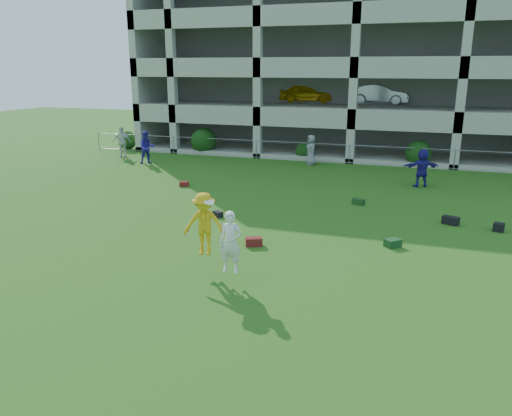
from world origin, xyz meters
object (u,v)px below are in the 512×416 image
(bystander_b, at_px, (122,142))
(frisbee_contest, at_px, (210,228))
(parking_garage, at_px, (370,63))
(bystander_d, at_px, (422,168))
(crate_d, at_px, (499,227))
(bystander_a, at_px, (147,148))
(bystander_c, at_px, (311,150))

(bystander_b, height_order, frisbee_contest, frisbee_contest)
(parking_garage, bearing_deg, bystander_b, -142.81)
(frisbee_contest, distance_m, parking_garage, 27.47)
(bystander_d, distance_m, crate_d, 7.07)
(bystander_d, bearing_deg, crate_d, 91.52)
(bystander_d, bearing_deg, bystander_a, -26.05)
(bystander_a, height_order, bystander_d, bystander_a)
(bystander_c, bearing_deg, bystander_d, 27.10)
(bystander_b, relative_size, bystander_c, 1.10)
(bystander_a, distance_m, bystander_b, 3.10)
(frisbee_contest, height_order, parking_garage, parking_garage)
(bystander_c, xyz_separation_m, parking_garage, (2.16, 9.79, 5.11))
(bystander_c, height_order, frisbee_contest, frisbee_contest)
(bystander_b, height_order, bystander_d, bystander_b)
(bystander_c, bearing_deg, bystander_b, -115.82)
(bystander_c, relative_size, bystander_d, 0.96)
(bystander_d, relative_size, frisbee_contest, 0.93)
(bystander_a, distance_m, parking_garage, 17.92)
(frisbee_contest, bearing_deg, bystander_a, 125.95)
(parking_garage, bearing_deg, frisbee_contest, -92.68)
(bystander_c, height_order, crate_d, bystander_c)
(bystander_c, distance_m, frisbee_contest, 17.29)
(bystander_a, distance_m, frisbee_contest, 17.96)
(crate_d, bearing_deg, bystander_a, 157.93)
(crate_d, height_order, parking_garage, parking_garage)
(bystander_a, xyz_separation_m, parking_garage, (11.81, 12.51, 5.03))
(bystander_a, height_order, bystander_b, bystander_b)
(bystander_b, xyz_separation_m, bystander_c, (12.37, 1.24, -0.09))
(bystander_b, height_order, crate_d, bystander_b)
(bystander_d, height_order, frisbee_contest, frisbee_contest)
(bystander_a, xyz_separation_m, bystander_d, (16.06, -1.19, -0.04))
(bystander_d, height_order, crate_d, bystander_d)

